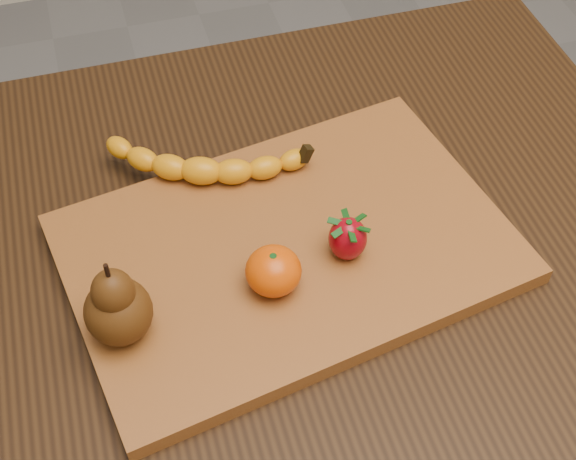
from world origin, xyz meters
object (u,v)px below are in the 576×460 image
object	(u,v)px
table	(243,298)
pear	(115,300)
mandarin	(273,271)
cutting_board	(288,249)

from	to	relation	value
table	pear	size ratio (longest dim) A/B	10.05
table	mandarin	bearing A→B (deg)	-77.52
table	pear	distance (m)	0.23
mandarin	table	bearing A→B (deg)	102.48
mandarin	cutting_board	bearing A→B (deg)	59.43
table	mandarin	distance (m)	0.16
cutting_board	pear	bearing A→B (deg)	-170.90
table	pear	xyz separation A→B (m)	(-0.13, -0.09, 0.17)
pear	table	bearing A→B (deg)	33.42
table	cutting_board	world-z (taller)	cutting_board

